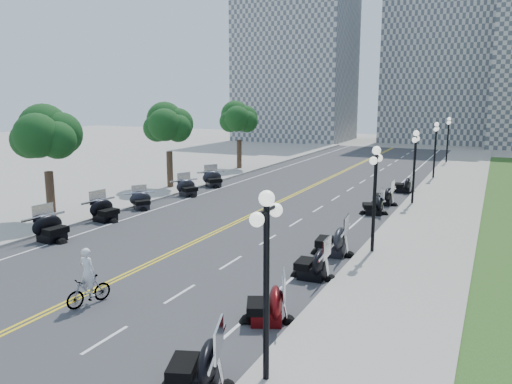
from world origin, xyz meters
The scene contains 48 objects.
ground centered at (0.00, 0.00, 0.00)m, with size 160.00×160.00×0.00m, color gray.
road centered at (0.00, 10.00, 0.00)m, with size 16.00×90.00×0.01m, color #333335.
centerline_yellow_a centered at (-0.12, 10.00, 0.01)m, with size 0.12×90.00×0.00m, color yellow.
centerline_yellow_b centered at (0.12, 10.00, 0.01)m, with size 0.12×90.00×0.00m, color yellow.
edge_line_north centered at (6.40, 10.00, 0.01)m, with size 0.12×90.00×0.00m, color white.
edge_line_south centered at (-6.40, 10.00, 0.01)m, with size 0.12×90.00×0.00m, color white.
lane_dash_4 centered at (3.20, -8.00, 0.01)m, with size 0.12×2.00×0.00m, color white.
lane_dash_5 centered at (3.20, -4.00, 0.01)m, with size 0.12×2.00×0.00m, color white.
lane_dash_6 centered at (3.20, 0.00, 0.01)m, with size 0.12×2.00×0.00m, color white.
lane_dash_7 centered at (3.20, 4.00, 0.01)m, with size 0.12×2.00×0.00m, color white.
lane_dash_8 centered at (3.20, 8.00, 0.01)m, with size 0.12×2.00×0.00m, color white.
lane_dash_9 centered at (3.20, 12.00, 0.01)m, with size 0.12×2.00×0.00m, color white.
lane_dash_10 centered at (3.20, 16.00, 0.01)m, with size 0.12×2.00×0.00m, color white.
lane_dash_11 centered at (3.20, 20.00, 0.01)m, with size 0.12×2.00×0.00m, color white.
lane_dash_12 centered at (3.20, 24.00, 0.01)m, with size 0.12×2.00×0.00m, color white.
lane_dash_13 centered at (3.20, 28.00, 0.01)m, with size 0.12×2.00×0.00m, color white.
lane_dash_14 centered at (3.20, 32.00, 0.01)m, with size 0.12×2.00×0.00m, color white.
lane_dash_15 centered at (3.20, 36.00, 0.01)m, with size 0.12×2.00×0.00m, color white.
lane_dash_16 centered at (3.20, 40.00, 0.01)m, with size 0.12×2.00×0.00m, color white.
lane_dash_17 centered at (3.20, 44.00, 0.01)m, with size 0.12×2.00×0.00m, color white.
lane_dash_18 centered at (3.20, 48.00, 0.01)m, with size 0.12×2.00×0.00m, color white.
lane_dash_19 centered at (3.20, 52.00, 0.01)m, with size 0.12×2.00×0.00m, color white.
sidewalk_north centered at (10.50, 10.00, 0.07)m, with size 5.00×90.00×0.15m, color #9E9991.
sidewalk_south centered at (-10.50, 10.00, 0.07)m, with size 5.00×90.00×0.15m, color #9E9991.
distant_block_a centered at (-18.00, 62.00, 13.00)m, with size 18.00×14.00×26.00m, color gray.
distant_block_b centered at (4.00, 68.00, 15.00)m, with size 16.00×12.00×30.00m, color gray.
street_lamp_1 centered at (8.60, -8.00, 2.60)m, with size 0.50×1.20×4.90m, color black, non-canonical shape.
street_lamp_2 centered at (8.60, 4.00, 2.60)m, with size 0.50×1.20×4.90m, color black, non-canonical shape.
street_lamp_3 centered at (8.60, 16.00, 2.60)m, with size 0.50×1.20×4.90m, color black, non-canonical shape.
street_lamp_4 centered at (8.60, 28.00, 2.60)m, with size 0.50×1.20×4.90m, color black, non-canonical shape.
street_lamp_5 centered at (8.60, 40.00, 2.60)m, with size 0.50×1.20×4.90m, color black, non-canonical shape.
tree_2 centered at (-10.00, 2.00, 4.75)m, with size 4.80×4.80×9.20m, color #235619, non-canonical shape.
tree_3 centered at (-10.00, 14.00, 4.75)m, with size 4.80×4.80×9.20m, color #235619, non-canonical shape.
tree_4 centered at (-10.00, 26.00, 4.75)m, with size 4.80×4.80×9.20m, color #235619, non-canonical shape.
motorcycle_n_3 centered at (7.10, -8.99, 0.73)m, with size 2.08×2.08×1.46m, color black, non-canonical shape.
motorcycle_n_4 centered at (7.12, -4.76, 0.70)m, with size 2.00×2.00×1.40m, color #590A0C, non-canonical shape.
motorcycle_n_5 centered at (7.12, -0.23, 0.71)m, with size 2.04×2.04×1.43m, color black, non-canonical shape.
motorcycle_n_6 centered at (6.93, 3.03, 0.78)m, with size 2.22×2.22×1.56m, color black, non-canonical shape.
motorcycle_n_8 centered at (6.80, 12.10, 0.67)m, with size 1.93×1.93×1.35m, color black, non-canonical shape.
motorcycle_n_9 centered at (6.80, 15.24, 0.70)m, with size 1.99×1.99×1.39m, color black, non-canonical shape.
motorcycle_n_10 centered at (7.26, 20.41, 0.68)m, with size 1.94×1.94×1.36m, color black, non-canonical shape.
motorcycle_s_5 centered at (-6.70, -1.01, 0.76)m, with size 2.18×2.18×1.52m, color black, non-canonical shape.
motorcycle_s_6 centered at (-7.19, 3.43, 0.73)m, with size 2.10×2.10×1.47m, color black, non-canonical shape.
motorcycle_s_7 centered at (-7.28, 6.93, 0.63)m, with size 1.79×1.79×1.25m, color black, non-canonical shape.
motorcycle_s_8 centered at (-6.98, 11.98, 0.69)m, with size 1.98×1.98×1.39m, color black, non-canonical shape.
motorcycle_s_9 centered at (-7.23, 16.13, 0.73)m, with size 2.08×2.08×1.45m, color black, non-canonical shape.
bicycle centered at (0.85, -6.22, 0.52)m, with size 0.49×1.73×1.04m, color #A51414.
cyclist_rider centered at (0.85, -6.22, 1.92)m, with size 0.64×0.42×1.77m, color white.
Camera 1 is at (13.48, -18.69, 7.31)m, focal length 35.00 mm.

